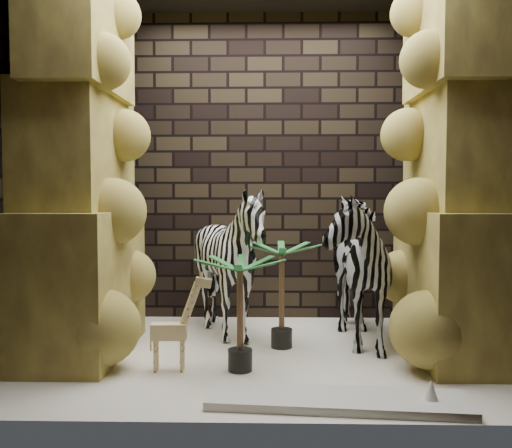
{
  "coord_description": "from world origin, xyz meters",
  "views": [
    {
      "loc": [
        0.04,
        -4.06,
        1.21
      ],
      "look_at": [
        -0.06,
        0.15,
        0.99
      ],
      "focal_mm": 37.62,
      "sensor_mm": 36.0,
      "label": 1
    }
  ],
  "objects_px": {
    "zebra_left": "(230,272)",
    "palm_front": "(282,294)",
    "surfboard": "(337,400)",
    "zebra_right": "(346,255)",
    "palm_back": "(240,313)",
    "giraffe_toy": "(169,321)"
  },
  "relations": [
    {
      "from": "zebra_left",
      "to": "palm_front",
      "type": "height_order",
      "value": "zebra_left"
    },
    {
      "from": "palm_front",
      "to": "surfboard",
      "type": "relative_size",
      "value": 0.57
    },
    {
      "from": "zebra_right",
      "to": "palm_back",
      "type": "bearing_deg",
      "value": -143.35
    },
    {
      "from": "zebra_right",
      "to": "palm_back",
      "type": "height_order",
      "value": "zebra_right"
    },
    {
      "from": "zebra_right",
      "to": "zebra_left",
      "type": "height_order",
      "value": "zebra_right"
    },
    {
      "from": "zebra_right",
      "to": "surfboard",
      "type": "xyz_separation_m",
      "value": [
        -0.24,
        -1.35,
        -0.7
      ]
    },
    {
      "from": "zebra_right",
      "to": "palm_back",
      "type": "xyz_separation_m",
      "value": [
        -0.84,
        -0.75,
        -0.32
      ]
    },
    {
      "from": "palm_back",
      "to": "surfboard",
      "type": "relative_size",
      "value": 0.53
    },
    {
      "from": "palm_back",
      "to": "surfboard",
      "type": "xyz_separation_m",
      "value": [
        0.6,
        -0.59,
        -0.38
      ]
    },
    {
      "from": "zebra_right",
      "to": "zebra_left",
      "type": "bearing_deg",
      "value": 170.27
    },
    {
      "from": "palm_back",
      "to": "surfboard",
      "type": "height_order",
      "value": "palm_back"
    },
    {
      "from": "zebra_left",
      "to": "giraffe_toy",
      "type": "xyz_separation_m",
      "value": [
        -0.36,
        -0.85,
        -0.22
      ]
    },
    {
      "from": "zebra_right",
      "to": "zebra_left",
      "type": "distance_m",
      "value": 0.98
    },
    {
      "from": "palm_back",
      "to": "giraffe_toy",
      "type": "bearing_deg",
      "value": -177.69
    },
    {
      "from": "zebra_left",
      "to": "giraffe_toy",
      "type": "height_order",
      "value": "zebra_left"
    },
    {
      "from": "palm_front",
      "to": "palm_back",
      "type": "height_order",
      "value": "palm_front"
    },
    {
      "from": "surfboard",
      "to": "palm_back",
      "type": "bearing_deg",
      "value": 140.12
    },
    {
      "from": "giraffe_toy",
      "to": "palm_back",
      "type": "xyz_separation_m",
      "value": [
        0.49,
        0.02,
        0.05
      ]
    },
    {
      "from": "zebra_left",
      "to": "palm_back",
      "type": "relative_size",
      "value": 1.58
    },
    {
      "from": "surfboard",
      "to": "palm_front",
      "type": "bearing_deg",
      "value": 109.0
    },
    {
      "from": "zebra_left",
      "to": "palm_front",
      "type": "xyz_separation_m",
      "value": [
        0.43,
        -0.25,
        -0.15
      ]
    },
    {
      "from": "zebra_left",
      "to": "palm_front",
      "type": "bearing_deg",
      "value": -11.04
    }
  ]
}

